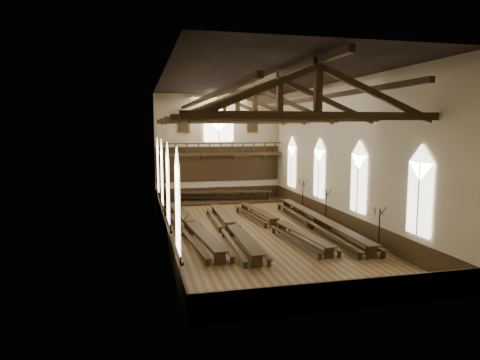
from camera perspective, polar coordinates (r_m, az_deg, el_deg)
The scene contains 21 objects.
ground at distance 28.95m, azimuth 1.95°, elevation -6.78°, with size 26.00×26.00×0.00m, color brown.
room_walls at distance 28.12m, azimuth 2.01°, elevation 6.11°, with size 26.00×26.00×26.00m.
wainscot_band at distance 28.82m, azimuth 1.96°, elevation -5.62°, with size 12.00×26.00×1.20m.
side_windows at distance 28.30m, azimuth 1.99°, elevation 0.60°, with size 11.85×19.80×4.50m.
end_window at distance 40.70m, azimuth -2.86°, elevation 7.46°, with size 2.80×0.12×3.80m.
minstrels_gallery at distance 40.57m, azimuth -2.77°, elevation 2.77°, with size 11.80×1.24×3.70m.
portraits at distance 40.70m, azimuth -2.86°, elevation 7.29°, with size 7.75×0.09×1.45m.
roof_trusses at distance 28.15m, azimuth 2.02°, elevation 9.69°, with size 11.70×25.70×2.80m.
refectory_row_a at distance 28.45m, azimuth -6.69°, elevation -5.89°, with size 2.25×14.82×0.78m.
refectory_row_b at distance 27.85m, azimuth -1.15°, elevation -6.21°, with size 1.64×14.21×0.73m.
refectory_row_c at distance 29.10m, azimuth 5.00°, elevation -5.68°, with size 2.06×14.13×0.71m.
refectory_row_d at distance 30.01m, azimuth 10.56°, elevation -5.25°, with size 1.81×14.93×0.80m.
dais at distance 39.87m, azimuth -1.98°, elevation -2.82°, with size 11.40×2.81×0.19m, color #33220F.
high_table at distance 39.74m, azimuth -1.98°, elevation -1.70°, with size 8.80×2.06×0.82m.
high_chairs at distance 40.59m, azimuth -2.22°, elevation -1.80°, with size 6.74×0.44×0.91m.
candelabrum_left_near at distance 22.00m, azimuth -7.97°, elevation -9.11°, with size 0.75×0.82×2.69m.
candelabrum_left_mid at distance 28.58m, azimuth -9.28°, elevation -5.58°, with size 0.70×0.69×2.34m.
candelabrum_left_far at distance 34.32m, azimuth -10.00°, elevation -3.44°, with size 0.72×0.71×2.42m.
candelabrum_right_near at distance 25.43m, azimuth 18.03°, elevation -7.31°, with size 0.74×0.74×2.49m.
candelabrum_right_mid at distance 31.45m, azimuth 11.36°, elevation -4.35°, with size 0.71×0.78×2.56m.
candelabrum_right_far at distance 35.46m, azimuth 8.35°, elevation -2.93°, with size 0.80×0.79×2.70m.
Camera 1 is at (-7.48, -27.11, 6.90)m, focal length 32.00 mm.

